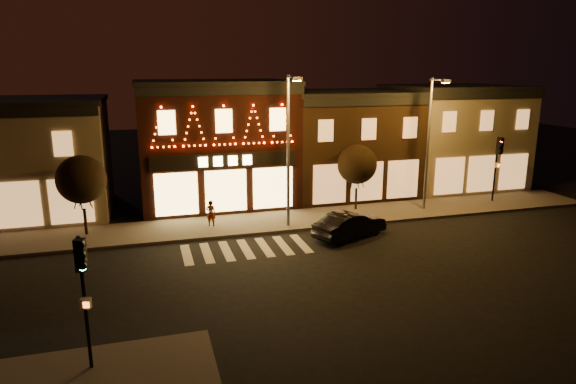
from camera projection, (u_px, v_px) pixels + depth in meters
name	position (u px, v px, depth m)	size (l,w,h in m)	color
ground	(264.00, 279.00, 22.22)	(120.00, 120.00, 0.00)	black
sidewalk_far	(265.00, 222.00, 30.20)	(44.00, 4.00, 0.15)	#47423D
building_left	(4.00, 159.00, 30.86)	(12.20, 8.28, 7.30)	#786E55
building_pulp	(215.00, 142.00, 34.25)	(10.20, 8.34, 8.30)	black
building_right_a	(345.00, 142.00, 36.94)	(9.20, 8.28, 7.50)	#352112
building_right_b	(452.00, 136.00, 39.34)	(9.20, 8.28, 7.80)	#786E55
traffic_signal_near	(83.00, 278.00, 14.63)	(0.35, 0.45, 4.23)	black
traffic_signal_far	(498.00, 156.00, 33.95)	(0.35, 0.50, 4.44)	black
streetlamp_mid	(289.00, 140.00, 27.98)	(0.54, 1.95, 8.56)	#59595E
streetlamp_right	(430.00, 134.00, 31.45)	(0.54, 1.92, 8.35)	#59595E
tree_left	(81.00, 180.00, 27.12)	(2.63, 2.63, 4.41)	black
tree_right	(357.00, 164.00, 32.09)	(2.52, 2.52, 4.22)	black
dark_sedan	(350.00, 225.00, 27.58)	(1.54, 4.42, 1.46)	black
pedestrian	(211.00, 213.00, 29.08)	(0.56, 0.37, 1.53)	gray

